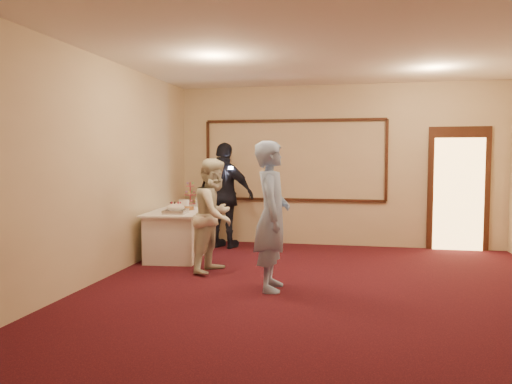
% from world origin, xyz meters
% --- Properties ---
extents(floor, '(7.00, 7.00, 0.00)m').
position_xyz_m(floor, '(0.00, 0.00, 0.00)').
color(floor, black).
rests_on(floor, ground).
extents(room_walls, '(6.04, 7.04, 3.02)m').
position_xyz_m(room_walls, '(0.00, 0.00, 2.03)').
color(room_walls, beige).
rests_on(room_walls, floor).
extents(wall_molding, '(3.45, 0.04, 1.55)m').
position_xyz_m(wall_molding, '(-0.80, 3.47, 1.60)').
color(wall_molding, '#34170F').
rests_on(wall_molding, room_walls).
extents(doorway, '(1.05, 0.07, 2.20)m').
position_xyz_m(doorway, '(2.15, 3.45, 1.08)').
color(doorway, '#34170F').
rests_on(doorway, floor).
extents(buffet_table, '(1.11, 2.34, 0.77)m').
position_xyz_m(buffet_table, '(-2.56, 2.20, 0.39)').
color(buffet_table, white).
rests_on(buffet_table, floor).
extents(pavlova_tray, '(0.38, 0.50, 0.17)m').
position_xyz_m(pavlova_tray, '(-2.41, 1.44, 0.84)').
color(pavlova_tray, silver).
rests_on(pavlova_tray, buffet_table).
extents(cupcake_stand, '(0.31, 0.31, 0.46)m').
position_xyz_m(cupcake_stand, '(-2.75, 3.11, 0.93)').
color(cupcake_stand, '#D64961').
rests_on(cupcake_stand, buffet_table).
extents(plate_stack_a, '(0.19, 0.19, 0.16)m').
position_xyz_m(plate_stack_a, '(-2.55, 2.21, 0.85)').
color(plate_stack_a, white).
rests_on(plate_stack_a, buffet_table).
extents(plate_stack_b, '(0.19, 0.19, 0.16)m').
position_xyz_m(plate_stack_b, '(-2.38, 2.63, 0.85)').
color(plate_stack_b, white).
rests_on(plate_stack_b, buffet_table).
extents(tart, '(0.29, 0.29, 0.06)m').
position_xyz_m(tart, '(-2.41, 1.94, 0.80)').
color(tart, white).
rests_on(tart, buffet_table).
extents(man, '(0.51, 0.72, 1.86)m').
position_xyz_m(man, '(-0.65, 0.14, 0.93)').
color(man, '#90B2E8').
rests_on(man, floor).
extents(woman, '(0.76, 0.90, 1.64)m').
position_xyz_m(woman, '(-1.63, 0.95, 0.82)').
color(woman, silver).
rests_on(woman, floor).
extents(guest, '(1.21, 0.73, 1.93)m').
position_xyz_m(guest, '(-1.98, 2.83, 0.96)').
color(guest, black).
rests_on(guest, floor).
extents(camera_flash, '(0.08, 0.06, 0.05)m').
position_xyz_m(camera_flash, '(-1.83, 2.67, 1.47)').
color(camera_flash, white).
rests_on(camera_flash, guest).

